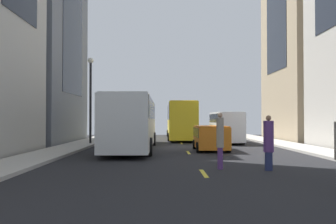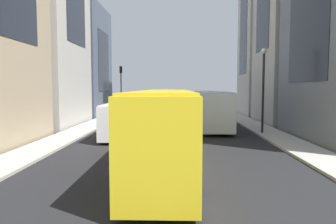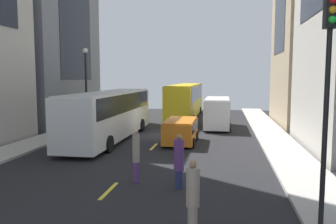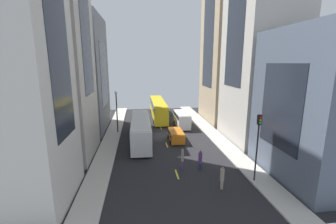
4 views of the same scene
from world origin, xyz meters
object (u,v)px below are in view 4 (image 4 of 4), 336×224
at_px(pedestrian_crossing_near, 222,177).
at_px(pedestrian_walking_far, 182,158).
at_px(car_orange_0, 176,135).
at_px(pedestrian_crossing_mid, 200,159).
at_px(city_bus_white, 141,128).
at_px(streetcar_yellow, 158,108).
at_px(traffic_light_near_corner, 258,136).
at_px(delivery_van_white, 182,118).

height_order(pedestrian_crossing_near, pedestrian_walking_far, pedestrian_walking_far).
relative_size(car_orange_0, pedestrian_crossing_mid, 1.93).
bearing_deg(city_bus_white, streetcar_yellow, 75.11).
xyz_separation_m(city_bus_white, traffic_light_near_corner, (10.55, -12.70, 2.54)).
bearing_deg(traffic_light_near_corner, pedestrian_crossing_near, -166.99).
height_order(pedestrian_crossing_mid, pedestrian_walking_far, pedestrian_walking_far).
xyz_separation_m(city_bus_white, pedestrian_crossing_mid, (6.11, -9.56, -0.89)).
bearing_deg(pedestrian_walking_far, traffic_light_near_corner, 69.87).
bearing_deg(delivery_van_white, pedestrian_crossing_mid, -93.95).
xyz_separation_m(car_orange_0, pedestrian_walking_far, (-0.73, -8.63, 0.28)).
height_order(streetcar_yellow, traffic_light_near_corner, traffic_light_near_corner).
height_order(city_bus_white, delivery_van_white, city_bus_white).
distance_m(city_bus_white, streetcar_yellow, 14.45).
height_order(streetcar_yellow, pedestrian_walking_far, streetcar_yellow).
distance_m(city_bus_white, traffic_light_near_corner, 16.70).
relative_size(streetcar_yellow, delivery_van_white, 2.50).
height_order(city_bus_white, pedestrian_walking_far, city_bus_white).
xyz_separation_m(delivery_van_white, pedestrian_crossing_near, (-0.21, -20.23, -0.39)).
relative_size(streetcar_yellow, pedestrian_crossing_mid, 6.94).
relative_size(pedestrian_crossing_mid, pedestrian_crossing_near, 1.01).
bearing_deg(city_bus_white, delivery_van_white, 42.88).
relative_size(city_bus_white, pedestrian_crossing_mid, 5.90).
xyz_separation_m(pedestrian_crossing_mid, pedestrian_walking_far, (-1.83, 0.40, 0.10)).
height_order(delivery_van_white, pedestrian_walking_far, delivery_van_white).
height_order(delivery_van_white, pedestrian_crossing_near, delivery_van_white).
bearing_deg(pedestrian_crossing_near, city_bus_white, 67.92).
distance_m(streetcar_yellow, car_orange_0, 14.61).
relative_size(pedestrian_crossing_near, pedestrian_walking_far, 0.94).
bearing_deg(pedestrian_crossing_mid, pedestrian_walking_far, -24.16).
xyz_separation_m(car_orange_0, pedestrian_crossing_near, (2.01, -12.98, 0.19)).
height_order(city_bus_white, streetcar_yellow, streetcar_yellow).
distance_m(car_orange_0, pedestrian_walking_far, 8.66).
bearing_deg(traffic_light_near_corner, delivery_van_white, 99.69).
distance_m(pedestrian_walking_far, traffic_light_near_corner, 7.93).
bearing_deg(traffic_light_near_corner, pedestrian_crossing_mid, 144.71).
distance_m(city_bus_white, car_orange_0, 5.16).
bearing_deg(city_bus_white, car_orange_0, -6.10).
bearing_deg(delivery_van_white, streetcar_yellow, 115.91).
bearing_deg(pedestrian_crossing_mid, delivery_van_white, -105.84).
distance_m(streetcar_yellow, pedestrian_walking_far, 23.15).
bearing_deg(pedestrian_crossing_mid, traffic_light_near_corner, 132.82).
relative_size(car_orange_0, pedestrian_walking_far, 1.83).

